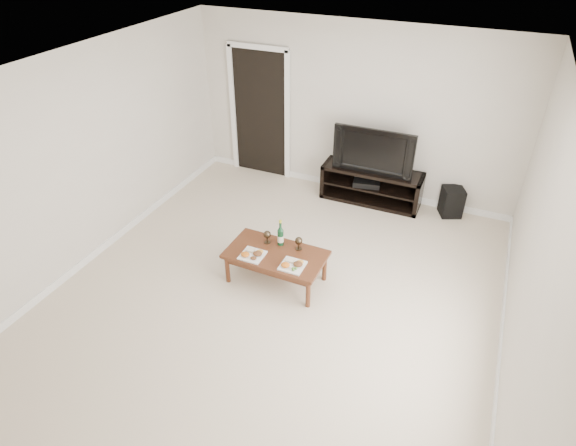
# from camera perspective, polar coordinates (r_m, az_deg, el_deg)

# --- Properties ---
(floor) EXTENTS (5.50, 5.50, 0.00)m
(floor) POSITION_cam_1_polar(r_m,az_deg,el_deg) (5.82, -1.23, -8.17)
(floor) COLOR beige
(floor) RESTS_ON ground
(back_wall) EXTENTS (5.00, 0.04, 2.60)m
(back_wall) POSITION_cam_1_polar(r_m,az_deg,el_deg) (7.41, 7.83, 12.98)
(back_wall) COLOR beige
(back_wall) RESTS_ON ground
(ceiling) EXTENTS (5.00, 5.50, 0.04)m
(ceiling) POSITION_cam_1_polar(r_m,az_deg,el_deg) (4.51, -1.64, 17.43)
(ceiling) COLOR white
(ceiling) RESTS_ON back_wall
(doorway) EXTENTS (0.90, 0.02, 2.05)m
(doorway) POSITION_cam_1_polar(r_m,az_deg,el_deg) (8.00, -3.32, 12.72)
(doorway) COLOR black
(doorway) RESTS_ON ground
(media_console) EXTENTS (1.51, 0.45, 0.55)m
(media_console) POSITION_cam_1_polar(r_m,az_deg,el_deg) (7.49, 9.83, 4.39)
(media_console) COLOR black
(media_console) RESTS_ON ground
(television) EXTENTS (1.19, 0.16, 0.69)m
(television) POSITION_cam_1_polar(r_m,az_deg,el_deg) (7.22, 10.30, 8.67)
(television) COLOR black
(television) RESTS_ON media_console
(av_receiver) EXTENTS (0.45, 0.37, 0.08)m
(av_receiver) POSITION_cam_1_polar(r_m,az_deg,el_deg) (7.48, 9.32, 4.81)
(av_receiver) COLOR black
(av_receiver) RESTS_ON media_console
(subwoofer) EXTENTS (0.38, 0.38, 0.44)m
(subwoofer) POSITION_cam_1_polar(r_m,az_deg,el_deg) (7.48, 18.83, 2.41)
(subwoofer) COLOR black
(subwoofer) RESTS_ON ground
(coffee_table) EXTENTS (1.19, 0.66, 0.42)m
(coffee_table) POSITION_cam_1_polar(r_m,az_deg,el_deg) (5.85, -1.42, -5.23)
(coffee_table) COLOR #522A16
(coffee_table) RESTS_ON ground
(plate_left) EXTENTS (0.27, 0.27, 0.07)m
(plate_left) POSITION_cam_1_polar(r_m,az_deg,el_deg) (5.67, -4.25, -3.63)
(plate_left) COLOR white
(plate_left) RESTS_ON coffee_table
(plate_right) EXTENTS (0.27, 0.27, 0.07)m
(plate_right) POSITION_cam_1_polar(r_m,az_deg,el_deg) (5.50, 0.54, -4.88)
(plate_right) COLOR white
(plate_right) RESTS_ON coffee_table
(wine_bottle) EXTENTS (0.07, 0.07, 0.35)m
(wine_bottle) POSITION_cam_1_polar(r_m,az_deg,el_deg) (5.76, -0.90, -1.14)
(wine_bottle) COLOR #0F381D
(wine_bottle) RESTS_ON coffee_table
(goblet_left) EXTENTS (0.09, 0.09, 0.17)m
(goblet_left) POSITION_cam_1_polar(r_m,az_deg,el_deg) (5.84, -2.48, -1.65)
(goblet_left) COLOR #392D1F
(goblet_left) RESTS_ON coffee_table
(goblet_right) EXTENTS (0.09, 0.09, 0.17)m
(goblet_right) POSITION_cam_1_polar(r_m,az_deg,el_deg) (5.73, 1.27, -2.42)
(goblet_right) COLOR #392D1F
(goblet_right) RESTS_ON coffee_table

